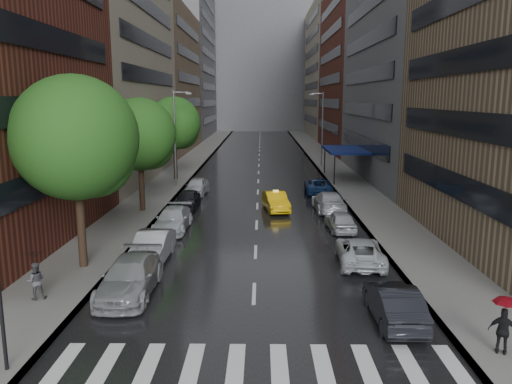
% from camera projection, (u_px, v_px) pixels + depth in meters
% --- Properties ---
extents(ground, '(220.00, 220.00, 0.00)m').
position_uv_depth(ground, '(252.00, 336.00, 17.96)').
color(ground, gray).
rests_on(ground, ground).
extents(road, '(14.00, 140.00, 0.01)m').
position_uv_depth(road, '(259.00, 162.00, 67.08)').
color(road, black).
rests_on(road, ground).
extents(sidewalk_left, '(4.00, 140.00, 0.15)m').
position_uv_depth(sidewalk_left, '(192.00, 161.00, 67.16)').
color(sidewalk_left, gray).
rests_on(sidewalk_left, ground).
extents(sidewalk_right, '(4.00, 140.00, 0.15)m').
position_uv_depth(sidewalk_right, '(326.00, 161.00, 66.97)').
color(sidewalk_right, gray).
rests_on(sidewalk_right, ground).
extents(crosswalk, '(13.15, 2.80, 0.01)m').
position_uv_depth(crosswalk, '(258.00, 365.00, 15.99)').
color(crosswalk, silver).
rests_on(crosswalk, ground).
extents(buildings_left, '(8.00, 108.00, 38.00)m').
position_uv_depth(buildings_left, '(157.00, 45.00, 72.90)').
color(buildings_left, maroon).
rests_on(buildings_left, ground).
extents(buildings_right, '(8.05, 109.10, 36.00)m').
position_uv_depth(buildings_right, '(365.00, 51.00, 70.71)').
color(buildings_right, '#937A5B').
rests_on(buildings_right, ground).
extents(building_far, '(40.00, 14.00, 32.00)m').
position_uv_depth(building_far, '(260.00, 68.00, 130.91)').
color(building_far, slate).
rests_on(building_far, ground).
extents(tree_near, '(6.01, 6.01, 9.58)m').
position_uv_depth(tree_near, '(75.00, 138.00, 23.83)').
color(tree_near, '#382619').
rests_on(tree_near, ground).
extents(tree_mid, '(5.33, 5.33, 8.50)m').
position_uv_depth(tree_mid, '(139.00, 134.00, 36.39)').
color(tree_mid, '#382619').
rests_on(tree_mid, ground).
extents(tree_far, '(5.40, 5.40, 8.60)m').
position_uv_depth(tree_far, '(174.00, 123.00, 50.87)').
color(tree_far, '#382619').
rests_on(tree_far, ground).
extents(taxi, '(2.20, 4.54, 1.44)m').
position_uv_depth(taxi, '(276.00, 201.00, 37.82)').
color(taxi, '#E9B20C').
rests_on(taxi, ground).
extents(parked_cars_left, '(2.25, 27.78, 1.56)m').
position_uv_depth(parked_cars_left, '(170.00, 223.00, 31.23)').
color(parked_cars_left, gray).
rests_on(parked_cars_left, ground).
extents(parked_cars_right, '(2.60, 30.71, 1.51)m').
position_uv_depth(parked_cars_right, '(338.00, 217.00, 33.04)').
color(parked_cars_right, black).
rests_on(parked_cars_right, ground).
extents(ped_black_umbrella, '(0.96, 0.98, 2.09)m').
position_uv_depth(ped_black_umbrella, '(35.00, 271.00, 20.68)').
color(ped_black_umbrella, '#4C4B50').
rests_on(ped_black_umbrella, sidewalk_left).
extents(ped_red_umbrella, '(1.00, 0.82, 2.01)m').
position_uv_depth(ped_red_umbrella, '(504.00, 320.00, 16.25)').
color(ped_red_umbrella, black).
rests_on(ped_red_umbrella, sidewalk_right).
extents(traffic_light, '(0.18, 0.15, 3.45)m').
position_uv_depth(traffic_light, '(1.00, 306.00, 15.12)').
color(traffic_light, black).
rests_on(traffic_light, sidewalk_left).
extents(street_lamp_left, '(1.74, 0.22, 9.00)m').
position_uv_depth(street_lamp_left, '(176.00, 136.00, 46.60)').
color(street_lamp_left, gray).
rests_on(street_lamp_left, sidewalk_left).
extents(street_lamp_right, '(1.74, 0.22, 9.00)m').
position_uv_depth(street_lamp_right, '(322.00, 127.00, 61.18)').
color(street_lamp_right, gray).
rests_on(street_lamp_right, sidewalk_right).
extents(awning, '(4.00, 8.00, 3.12)m').
position_uv_depth(awning, '(345.00, 150.00, 51.67)').
color(awning, navy).
rests_on(awning, sidewalk_right).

